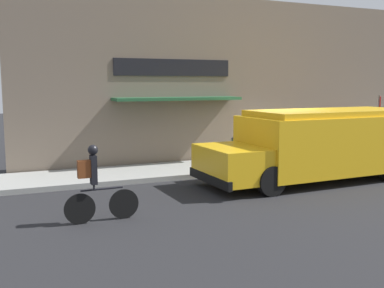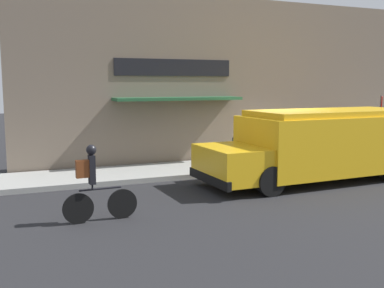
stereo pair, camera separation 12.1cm
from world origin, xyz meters
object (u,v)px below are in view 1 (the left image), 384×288
school_bus (321,143)px  stop_sign_post (379,115)px  cyclist (96,184)px  trash_bin (238,150)px

school_bus → stop_sign_post: (4.40, 2.17, 0.58)m
cyclist → trash_bin: cyclist is taller
school_bus → trash_bin: size_ratio=8.08×
school_bus → cyclist: 7.11m
cyclist → trash_bin: bearing=35.5°
school_bus → stop_sign_post: stop_sign_post is taller
cyclist → stop_sign_post: stop_sign_post is taller
school_bus → trash_bin: (-1.25, 2.80, -0.52)m
school_bus → trash_bin: 3.11m
stop_sign_post → cyclist: bearing=-161.8°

